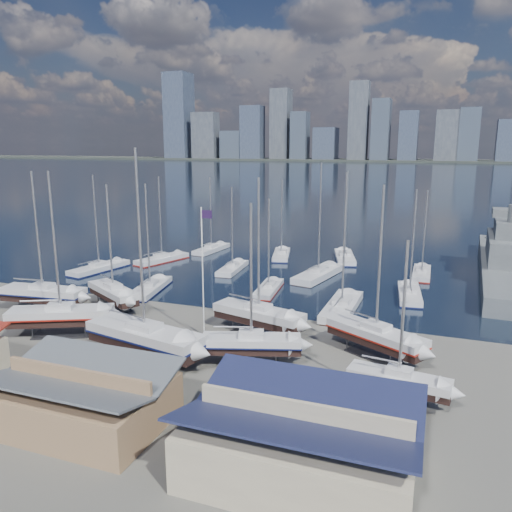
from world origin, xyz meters
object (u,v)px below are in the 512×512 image
at_px(sailboat_cradle_0, 43,294).
at_px(naval_ship_east, 506,265).
at_px(car_a, 66,368).
at_px(flagpole, 203,264).

xyz_separation_m(sailboat_cradle_0, naval_ship_east, (53.10, 36.67, -0.42)).
bearing_deg(car_a, flagpole, 44.85).
relative_size(car_a, flagpole, 0.32).
bearing_deg(sailboat_cradle_0, car_a, -49.39).
distance_m(car_a, flagpole, 15.49).
relative_size(sailboat_cradle_0, flagpole, 1.22).
bearing_deg(naval_ship_east, car_a, 145.03).
height_order(sailboat_cradle_0, naval_ship_east, naval_ship_east).
xyz_separation_m(naval_ship_east, car_a, (-38.77, -49.73, -0.94)).
bearing_deg(naval_ship_east, flagpole, 143.54).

